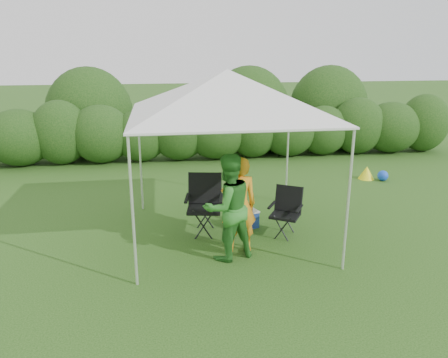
{
  "coord_description": "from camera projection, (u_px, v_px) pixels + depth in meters",
  "views": [
    {
      "loc": [
        -1.11,
        -6.5,
        3.15
      ],
      "look_at": [
        -0.07,
        0.4,
        1.05
      ],
      "focal_mm": 35.0,
      "sensor_mm": 36.0,
      "label": 1
    }
  ],
  "objects": [
    {
      "name": "ground",
      "position": [
        232.0,
        246.0,
        7.22
      ],
      "size": [
        70.0,
        70.0,
        0.0
      ],
      "primitive_type": "plane",
      "color": "#325D1D"
    },
    {
      "name": "hedge",
      "position": [
        201.0,
        131.0,
        12.68
      ],
      "size": [
        15.75,
        1.53,
        1.8
      ],
      "color": "#264B17",
      "rests_on": "ground"
    },
    {
      "name": "canopy",
      "position": [
        227.0,
        93.0,
        6.98
      ],
      "size": [
        3.1,
        3.1,
        2.83
      ],
      "color": "silver",
      "rests_on": "ground"
    },
    {
      "name": "chair_right",
      "position": [
        287.0,
        208.0,
        7.57
      ],
      "size": [
        0.66,
        0.65,
        0.85
      ],
      "rotation": [
        0.0,
        0.0,
        -0.55
      ],
      "color": "black",
      "rests_on": "ground"
    },
    {
      "name": "chair_left",
      "position": [
        204.0,
        200.0,
        7.66
      ],
      "size": [
        0.72,
        0.67,
        1.04
      ],
      "rotation": [
        0.0,
        0.0,
        -0.17
      ],
      "color": "black",
      "rests_on": "ground"
    },
    {
      "name": "man",
      "position": [
        239.0,
        205.0,
        6.86
      ],
      "size": [
        0.6,
        0.41,
        1.56
      ],
      "primitive_type": "imported",
      "rotation": [
        0.0,
        0.0,
        3.22
      ],
      "color": "orange",
      "rests_on": "ground"
    },
    {
      "name": "woman",
      "position": [
        228.0,
        207.0,
        6.61
      ],
      "size": [
        0.98,
        0.88,
        1.67
      ],
      "primitive_type": "imported",
      "rotation": [
        0.0,
        0.0,
        3.51
      ],
      "color": "#31812A",
      "rests_on": "ground"
    },
    {
      "name": "cooler",
      "position": [
        247.0,
        219.0,
        7.94
      ],
      "size": [
        0.45,
        0.39,
        0.32
      ],
      "rotation": [
        0.0,
        0.0,
        0.36
      ],
      "color": "navy",
      "rests_on": "ground"
    },
    {
      "name": "bottle",
      "position": [
        251.0,
        205.0,
        7.83
      ],
      "size": [
        0.06,
        0.06,
        0.24
      ],
      "primitive_type": "cylinder",
      "color": "#592D0C",
      "rests_on": "cooler"
    },
    {
      "name": "lawn_toy",
      "position": [
        371.0,
        173.0,
        10.86
      ],
      "size": [
        0.65,
        0.54,
        0.32
      ],
      "color": "#FFF81A",
      "rests_on": "ground"
    }
  ]
}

